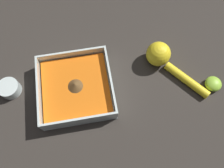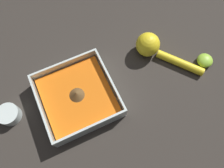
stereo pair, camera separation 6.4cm
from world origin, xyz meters
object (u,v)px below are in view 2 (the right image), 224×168
spice_bowl (9,114)px  lemon_squeezer (154,48)px  square_dish (78,97)px  lemon_half (205,60)px

spice_bowl → lemon_squeezer: 0.47m
spice_bowl → lemon_squeezer: lemon_squeezer is taller
square_dish → spice_bowl: bearing=-10.5°
square_dish → lemon_half: 0.41m
lemon_half → spice_bowl: bearing=-8.5°
spice_bowl → lemon_squeezer: (-0.47, -0.01, 0.02)m
square_dish → spice_bowl: 0.20m
spice_bowl → lemon_half: bearing=171.5°
square_dish → spice_bowl: (0.20, -0.04, -0.00)m
lemon_squeezer → lemon_half: (-0.13, 0.10, -0.02)m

